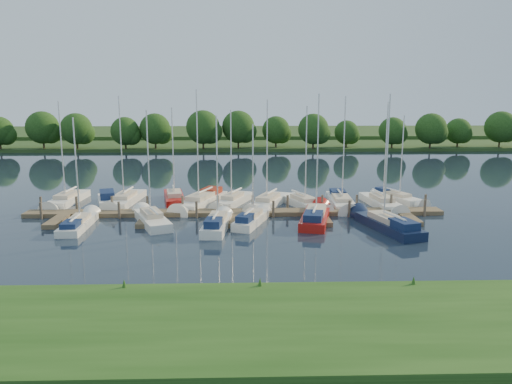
{
  "coord_description": "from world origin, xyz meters",
  "views": [
    {
      "loc": [
        0.63,
        -38.85,
        11.48
      ],
      "look_at": [
        2.01,
        8.0,
        2.2
      ],
      "focal_mm": 35.0,
      "sensor_mm": 36.0,
      "label": 1
    }
  ],
  "objects_px": {
    "motorboat": "(108,201)",
    "sailboat_s_2": "(217,225)",
    "sailboat_n_5": "(233,202)",
    "dock": "(235,214)",
    "sailboat_n_0": "(67,201)"
  },
  "relations": [
    {
      "from": "motorboat",
      "to": "sailboat_n_5",
      "type": "height_order",
      "value": "sailboat_n_5"
    },
    {
      "from": "sailboat_s_2",
      "to": "sailboat_n_5",
      "type": "bearing_deg",
      "value": 89.15
    },
    {
      "from": "sailboat_n_5",
      "to": "dock",
      "type": "bearing_deg",
      "value": 115.43
    },
    {
      "from": "sailboat_n_5",
      "to": "sailboat_s_2",
      "type": "xyz_separation_m",
      "value": [
        -1.17,
        -9.63,
        0.07
      ]
    },
    {
      "from": "sailboat_s_2",
      "to": "dock",
      "type": "bearing_deg",
      "value": 77.62
    },
    {
      "from": "motorboat",
      "to": "sailboat_s_2",
      "type": "height_order",
      "value": "sailboat_s_2"
    },
    {
      "from": "sailboat_n_5",
      "to": "sailboat_s_2",
      "type": "height_order",
      "value": "sailboat_n_5"
    },
    {
      "from": "sailboat_n_5",
      "to": "sailboat_s_2",
      "type": "bearing_deg",
      "value": 104.84
    },
    {
      "from": "sailboat_n_0",
      "to": "dock",
      "type": "bearing_deg",
      "value": 165.01
    },
    {
      "from": "motorboat",
      "to": "sailboat_s_2",
      "type": "bearing_deg",
      "value": 122.62
    },
    {
      "from": "sailboat_n_0",
      "to": "sailboat_s_2",
      "type": "xyz_separation_m",
      "value": [
        16.45,
        -10.58,
        0.07
      ]
    },
    {
      "from": "motorboat",
      "to": "sailboat_n_5",
      "type": "distance_m",
      "value": 13.21
    },
    {
      "from": "dock",
      "to": "sailboat_n_0",
      "type": "relative_size",
      "value": 3.59
    },
    {
      "from": "dock",
      "to": "motorboat",
      "type": "distance_m",
      "value": 14.67
    },
    {
      "from": "motorboat",
      "to": "sailboat_n_5",
      "type": "xyz_separation_m",
      "value": [
        13.2,
        -0.54,
        -0.07
      ]
    }
  ]
}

